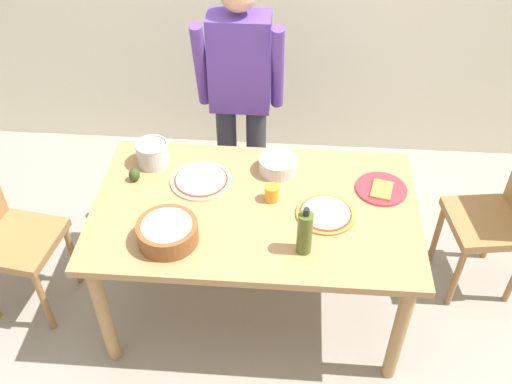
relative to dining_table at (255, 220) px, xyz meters
name	(u,v)px	position (x,y,z in m)	size (l,w,h in m)	color
ground	(255,302)	(0.00, 0.00, -0.67)	(8.00, 8.00, 0.00)	gray
dining_table	(255,220)	(0.00, 0.00, 0.00)	(1.60, 0.96, 0.76)	#A37A4C
person_cook	(240,92)	(-0.14, 0.76, 0.27)	(0.49, 0.25, 1.62)	#2D2D38
chair_wooden_left	(3,230)	(-1.32, -0.05, -0.13)	(0.45, 0.45, 0.95)	olive
chair_wooden_right	(503,213)	(1.32, 0.28, -0.13)	(0.45, 0.45, 0.95)	olive
pizza_raw_on_board	(201,180)	(-0.29, 0.17, 0.10)	(0.31, 0.31, 0.02)	beige
pizza_cooked_on_tray	(326,214)	(0.34, -0.04, 0.10)	(0.29, 0.29, 0.02)	#C67A33
plate_with_slice	(381,189)	(0.63, 0.17, 0.10)	(0.26, 0.26, 0.02)	red
popcorn_bowl	(167,231)	(-0.38, -0.26, 0.15)	(0.28, 0.28, 0.11)	brown
mixing_bowl_steel	(278,165)	(0.10, 0.29, 0.13)	(0.20, 0.20, 0.08)	#B7B7BC
olive_oil_bottle	(305,233)	(0.24, -0.27, 0.20)	(0.07, 0.07, 0.26)	#47561E
steel_pot	(153,153)	(-0.57, 0.30, 0.16)	(0.17, 0.17, 0.13)	#B7B7BC
cup_orange	(272,193)	(0.08, 0.06, 0.13)	(0.07, 0.07, 0.09)	orange
avocado	(134,175)	(-0.64, 0.15, 0.13)	(0.06, 0.06, 0.07)	#2D4219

